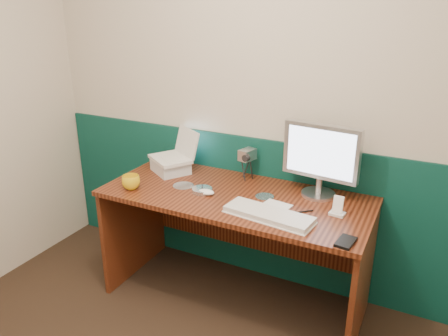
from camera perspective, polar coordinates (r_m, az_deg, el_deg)
The scene contains 19 objects.
back_wall at distance 2.72m, azimuth 8.12°, elevation 8.46°, with size 3.50×0.04×2.50m, color beige.
wainscot at distance 2.96m, azimuth 7.32°, elevation -5.89°, with size 3.48×0.02×1.00m, color #083835.
desk at distance 2.79m, azimuth 1.40°, elevation -10.52°, with size 1.60×0.70×0.75m, color #331309.
laptop_riser at distance 2.96m, azimuth -7.01°, elevation 0.24°, with size 0.24×0.20×0.08m, color silver.
laptop at distance 2.91m, azimuth -7.14°, elevation 3.09°, with size 0.27×0.21×0.23m, color silver, non-canonical shape.
monitor at distance 2.58m, azimuth 12.56°, elevation 1.05°, with size 0.45×0.13×0.45m, color silver, non-canonical shape.
keyboard at distance 2.35m, azimuth 5.85°, elevation -6.14°, with size 0.48×0.16×0.03m, color silver.
mouse_right at distance 2.32m, azimuth 9.92°, elevation -6.66°, with size 0.10×0.06×0.03m, color silver.
mouse_left at distance 2.60m, azimuth -2.37°, elevation -3.17°, with size 0.10×0.06×0.03m, color white.
mug at distance 2.73m, azimuth -12.05°, elevation -1.83°, with size 0.11×0.11×0.09m, color yellow.
camcorder at distance 2.80m, azimuth 3.05°, elevation 0.68°, with size 0.10×0.15×0.22m, color #BCBDC2, non-canonical shape.
cd_spindle at distance 2.64m, azimuth -2.86°, elevation -2.93°, with size 0.12×0.12×0.03m, color silver.
cd_loose_a at distance 2.74m, azimuth -5.33°, elevation -2.30°, with size 0.13×0.13×0.00m, color #B5BDC6.
cd_loose_b at distance 2.59m, azimuth 5.32°, elevation -3.71°, with size 0.11×0.11×0.00m, color #B2B6C2.
pen at distance 2.42m, azimuth 9.90°, elevation -5.69°, with size 0.01×0.01×0.15m, color black.
papers at distance 2.49m, azimuth 6.91°, elevation -4.85°, with size 0.16×0.10×0.00m, color white.
dock at distance 2.44m, azimuth 14.57°, elevation -5.80°, with size 0.08×0.06×0.01m, color silver.
music_player at distance 2.42m, azimuth 14.68°, elevation -4.63°, with size 0.05×0.01×0.09m, color white.
pda at distance 2.18m, azimuth 15.61°, elevation -9.28°, with size 0.07×0.13×0.01m, color black.
Camera 1 is at (0.84, -0.78, 1.82)m, focal length 35.00 mm.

